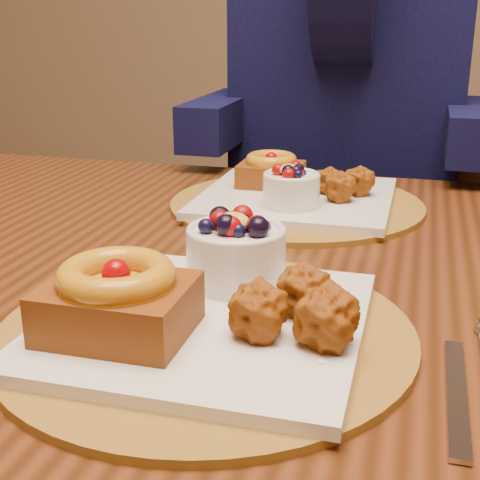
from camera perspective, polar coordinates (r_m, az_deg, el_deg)
name	(u,v)px	position (r m, az deg, el deg)	size (l,w,h in m)	color
dining_table	(262,313)	(0.84, 1.85, -6.25)	(1.60, 0.90, 0.76)	#371A0A
place_setting_near	(203,303)	(0.61, -3.14, -5.36)	(0.38, 0.38, 0.09)	brown
place_setting_far	(295,194)	(1.01, 4.70, 3.95)	(0.38, 0.38, 0.08)	brown
cutlery_near	(476,383)	(0.57, 19.47, -11.45)	(0.06, 0.17, 0.00)	#B2B2B7
chair_far	(409,273)	(1.57, 14.24, -2.78)	(0.54, 0.54, 0.85)	black
diner	(351,47)	(1.40, 9.45, 15.93)	(0.55, 0.53, 0.91)	black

